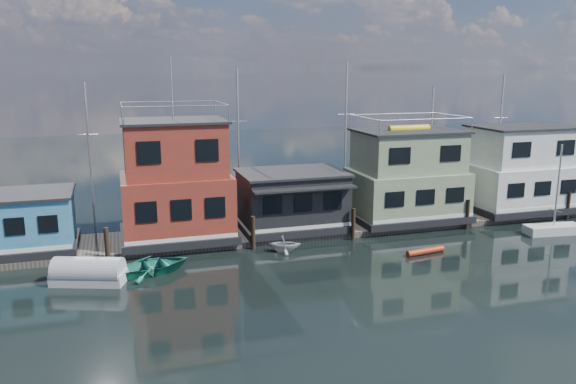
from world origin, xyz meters
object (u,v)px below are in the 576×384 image
object	(u,v)px
houseboat_white	(519,170)
tarp_runabout	(89,273)
houseboat_blue	(21,222)
red_kayak	(425,251)
houseboat_red	(176,183)
day_sailer	(553,228)
houseboat_green	(407,177)
dinghy_teal	(153,265)
houseboat_dark	(292,200)
dinghy_white	(284,244)

from	to	relation	value
houseboat_white	tarp_runabout	bearing A→B (deg)	-169.61
houseboat_blue	red_kayak	size ratio (longest dim) A/B	2.34
houseboat_red	day_sailer	xyz separation A→B (m)	(25.67, -5.65, -3.71)
houseboat_red	houseboat_green	size ratio (longest dim) A/B	1.41
tarp_runabout	dinghy_teal	bearing A→B (deg)	29.72
dinghy_teal	day_sailer	xyz separation A→B (m)	(27.65, -0.34, -0.05)
houseboat_red	red_kayak	bearing A→B (deg)	-25.42
day_sailer	red_kayak	distance (m)	11.09
houseboat_blue	houseboat_dark	distance (m)	17.50
houseboat_blue	dinghy_teal	world-z (taller)	houseboat_blue
red_kayak	dinghy_white	bearing A→B (deg)	151.50
houseboat_red	houseboat_dark	distance (m)	8.18
houseboat_white	tarp_runabout	xyz separation A→B (m)	(-32.47, -5.95, -2.95)
houseboat_dark	dinghy_teal	world-z (taller)	houseboat_dark
day_sailer	houseboat_red	bearing A→B (deg)	174.36
houseboat_dark	houseboat_white	world-z (taller)	houseboat_white
tarp_runabout	dinghy_white	size ratio (longest dim) A/B	2.04
houseboat_white	day_sailer	xyz separation A→B (m)	(-1.33, -5.65, -3.15)
houseboat_dark	houseboat_red	bearing A→B (deg)	179.86
dinghy_white	houseboat_green	bearing A→B (deg)	-53.35
houseboat_white	red_kayak	world-z (taller)	houseboat_white
dinghy_teal	houseboat_blue	bearing A→B (deg)	39.61
houseboat_dark	houseboat_white	size ratio (longest dim) A/B	0.88
dinghy_teal	tarp_runabout	size ratio (longest dim) A/B	1.01
dinghy_white	red_kayak	distance (m)	8.92
dinghy_teal	tarp_runabout	bearing A→B (deg)	85.39
houseboat_white	dinghy_teal	xyz separation A→B (m)	(-28.99, -5.31, -3.10)
tarp_runabout	red_kayak	bearing A→B (deg)	16.32
houseboat_white	day_sailer	size ratio (longest dim) A/B	1.31
houseboat_red	dinghy_white	xyz separation A→B (m)	(6.28, -3.88, -3.56)
houseboat_blue	dinghy_white	size ratio (longest dim) A/B	3.13
houseboat_dark	dinghy_white	size ratio (longest dim) A/B	3.61
houseboat_green	dinghy_teal	distance (m)	19.96
houseboat_blue	day_sailer	size ratio (longest dim) A/B	1.00
houseboat_green	houseboat_blue	bearing A→B (deg)	-180.00
houseboat_red	houseboat_white	size ratio (longest dim) A/B	1.41
houseboat_blue	houseboat_red	xyz separation A→B (m)	(9.50, 0.00, 1.90)
houseboat_green	day_sailer	xyz separation A→B (m)	(8.67, -5.65, -3.16)
dinghy_white	day_sailer	world-z (taller)	day_sailer
tarp_runabout	dinghy_white	xyz separation A→B (m)	(11.75, 2.07, -0.05)
houseboat_green	dinghy_teal	world-z (taller)	houseboat_green
houseboat_dark	tarp_runabout	size ratio (longest dim) A/B	1.77
houseboat_blue	houseboat_green	xyz separation A→B (m)	(26.50, 0.00, 1.34)
houseboat_green	day_sailer	distance (m)	10.81
houseboat_blue	dinghy_teal	bearing A→B (deg)	-35.25
houseboat_red	tarp_runabout	bearing A→B (deg)	-132.55
dinghy_teal	tarp_runabout	world-z (taller)	tarp_runabout
houseboat_dark	day_sailer	size ratio (longest dim) A/B	1.16
houseboat_green	dinghy_white	size ratio (longest dim) A/B	4.10
tarp_runabout	red_kayak	xyz separation A→B (m)	(20.12, -1.01, -0.39)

